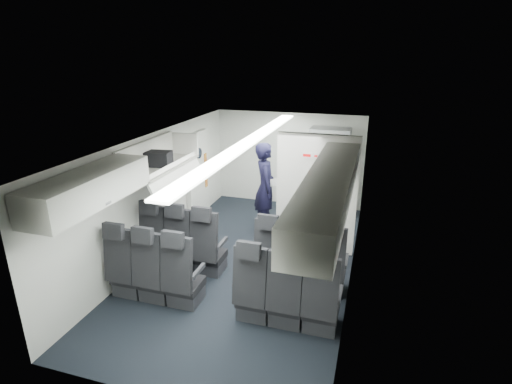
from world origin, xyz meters
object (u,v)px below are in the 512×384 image
Objects in this scene: galley_unit at (328,171)px; carry_on_bag at (159,159)px; seat_row_mid at (217,286)px; flight_attendant at (265,188)px; boarding_door at (198,176)px; seat_row_front at (239,256)px.

galley_unit is 3.92m from carry_on_bag.
seat_row_mid is at bearing -46.38° from carry_on_bag.
boarding_door is at bearing 61.98° from flight_attendant.
seat_row_mid is 1.84× the size of flight_attendant.
galley_unit is (0.95, 4.15, 0.55)m from seat_row_mid.
galley_unit is at bearing 24.28° from boarding_door.
boarding_door reaches higher than seat_row_front.
carry_on_bag is at bearing -128.60° from galley_unit.
boarding_door reaches higher than flight_attendant.
flight_attendant is at bearing 43.47° from carry_on_bag.
boarding_door is at bearing 118.77° from seat_row_mid.
flight_attendant is 4.57× the size of carry_on_bag.
boarding_door reaches higher than seat_row_mid.
flight_attendant is (-0.10, 1.91, 0.50)m from seat_row_front.
galley_unit is (0.95, 3.25, 0.55)m from seat_row_front.
carry_on_bag is at bearing 141.11° from seat_row_mid.
carry_on_bag is (-1.44, 0.26, 1.40)m from seat_row_front.
galley_unit is 1.71m from flight_attendant.
seat_row_front is at bearing -106.28° from galley_unit.
seat_row_front is at bearing 161.58° from flight_attendant.
seat_row_mid is 1.75× the size of galley_unit.
galley_unit reaches higher than seat_row_front.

